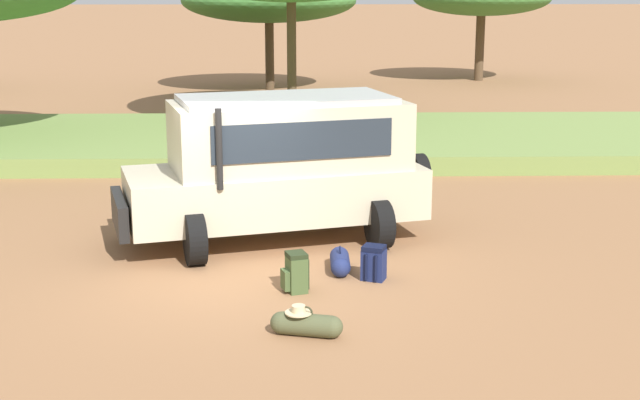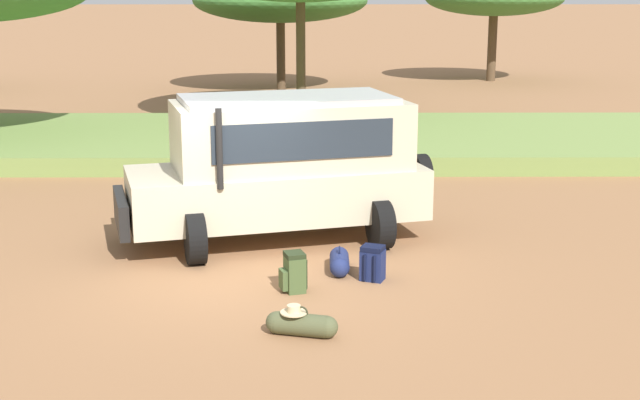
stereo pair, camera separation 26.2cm
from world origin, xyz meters
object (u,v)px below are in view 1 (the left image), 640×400
at_px(backpack_cluster_center, 296,273).
at_px(duffel_bag_soft_canvas, 340,262).
at_px(duffel_bag_low_black_case, 306,324).
at_px(acacia_tree_centre_back, 269,1).
at_px(backpack_beside_front_wheel, 374,263).
at_px(safari_vehicle, 281,165).

bearing_deg(backpack_cluster_center, duffel_bag_soft_canvas, 53.25).
height_order(backpack_cluster_center, duffel_bag_soft_canvas, backpack_cluster_center).
xyz_separation_m(duffel_bag_low_black_case, acacia_tree_centre_back, (-1.17, 25.82, 3.37)).
distance_m(backpack_cluster_center, duffel_bag_low_black_case, 1.63).
relative_size(backpack_beside_front_wheel, duffel_bag_soft_canvas, 0.59).
distance_m(backpack_beside_front_wheel, duffel_bag_low_black_case, 2.35).
bearing_deg(duffel_bag_low_black_case, duffel_bag_soft_canvas, 77.83).
bearing_deg(duffel_bag_low_black_case, backpack_beside_front_wheel, 64.23).
height_order(backpack_beside_front_wheel, acacia_tree_centre_back, acacia_tree_centre_back).
height_order(duffel_bag_soft_canvas, acacia_tree_centre_back, acacia_tree_centre_back).
bearing_deg(duffel_bag_soft_canvas, backpack_beside_front_wheel, -39.89).
xyz_separation_m(backpack_beside_front_wheel, duffel_bag_low_black_case, (-1.02, -2.12, -0.10)).
xyz_separation_m(safari_vehicle, duffel_bag_low_black_case, (0.37, -4.28, -1.14)).
relative_size(backpack_beside_front_wheel, duffel_bag_low_black_case, 0.58).
height_order(backpack_beside_front_wheel, duffel_bag_soft_canvas, backpack_beside_front_wheel).
height_order(backpack_cluster_center, acacia_tree_centre_back, acacia_tree_centre_back).
bearing_deg(backpack_cluster_center, duffel_bag_low_black_case, -85.50).
relative_size(backpack_cluster_center, duffel_bag_low_black_case, 0.64).
bearing_deg(duffel_bag_soft_canvas, acacia_tree_centre_back, 94.20).
xyz_separation_m(backpack_beside_front_wheel, acacia_tree_centre_back, (-2.19, 23.71, 3.27)).
relative_size(duffel_bag_soft_canvas, acacia_tree_centre_back, 0.13).
height_order(duffel_bag_low_black_case, acacia_tree_centre_back, acacia_tree_centre_back).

